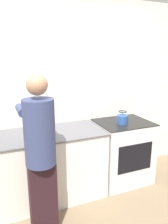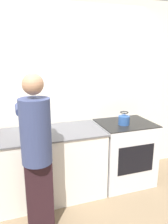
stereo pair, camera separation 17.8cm
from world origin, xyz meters
name	(u,v)px [view 1 (the left image)]	position (x,y,z in m)	size (l,w,h in m)	color
ground_plane	(76,206)	(0.00, 0.00, 0.00)	(12.00, 12.00, 0.00)	#7A664C
wall_back	(57,94)	(0.00, 0.72, 1.30)	(8.00, 0.05, 2.60)	silver
counter	(38,168)	(-0.39, 0.33, 0.45)	(1.69, 0.68, 0.89)	silver
oven	(122,151)	(0.85, 0.32, 0.45)	(0.75, 0.64, 0.91)	silver
person	(40,151)	(-0.45, -0.21, 0.92)	(0.34, 0.58, 1.67)	black
cutting_board	(38,139)	(-0.40, 0.14, 0.90)	(0.29, 0.19, 0.02)	tan
knife	(36,138)	(-0.42, 0.16, 0.91)	(0.20, 0.08, 0.01)	silver
kettle	(122,118)	(0.78, 0.26, 0.98)	(0.15, 0.15, 0.18)	#284C8C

